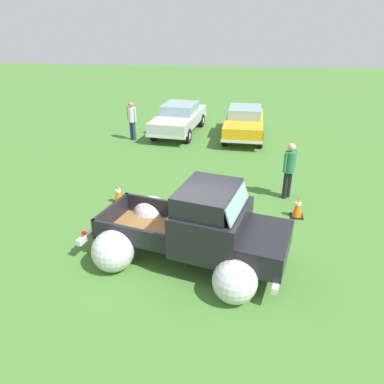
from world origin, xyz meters
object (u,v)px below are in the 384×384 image
at_px(show_car_0, 179,117).
at_px(show_car_1, 244,121).
at_px(spectator_0, 132,118).
at_px(vintage_pickup_truck, 200,233).
at_px(lane_cone_1, 298,207).
at_px(spectator_1, 289,167).
at_px(lane_cone_0, 118,194).

height_order(show_car_0, show_car_1, same).
bearing_deg(spectator_0, vintage_pickup_truck, -129.94).
bearing_deg(vintage_pickup_truck, lane_cone_1, 58.21).
height_order(vintage_pickup_truck, lane_cone_1, vintage_pickup_truck).
relative_size(show_car_0, show_car_1, 1.08).
height_order(spectator_1, lane_cone_0, spectator_1).
height_order(show_car_1, lane_cone_0, show_car_1).
bearing_deg(lane_cone_1, lane_cone_0, 177.53).
distance_m(vintage_pickup_truck, show_car_0, 10.69).
relative_size(show_car_1, lane_cone_0, 7.01).
distance_m(show_car_1, lane_cone_1, 7.79).
relative_size(vintage_pickup_truck, lane_cone_0, 7.86).
height_order(show_car_0, lane_cone_0, show_car_0).
xyz_separation_m(show_car_0, spectator_1, (4.46, -6.82, 0.25)).
bearing_deg(spectator_1, lane_cone_0, -121.60).
bearing_deg(vintage_pickup_truck, spectator_0, 128.69).
height_order(vintage_pickup_truck, lane_cone_0, vintage_pickup_truck).
xyz_separation_m(spectator_1, lane_cone_1, (0.16, -1.24, -0.72)).
xyz_separation_m(show_car_0, lane_cone_1, (4.62, -8.06, -0.47)).
height_order(spectator_0, spectator_1, spectator_1).
relative_size(vintage_pickup_truck, spectator_0, 2.79).
bearing_deg(show_car_1, spectator_0, -75.83).
distance_m(vintage_pickup_truck, lane_cone_0, 3.87).
bearing_deg(lane_cone_0, spectator_0, 101.36).
distance_m(show_car_0, lane_cone_0, 7.87).
bearing_deg(lane_cone_1, show_car_1, 100.60).
height_order(spectator_0, lane_cone_0, spectator_0).
height_order(show_car_0, lane_cone_1, show_car_0).
relative_size(lane_cone_0, lane_cone_1, 1.00).
bearing_deg(show_car_1, vintage_pickup_truck, -3.06).
bearing_deg(lane_cone_1, spectator_1, 97.46).
height_order(lane_cone_0, lane_cone_1, same).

